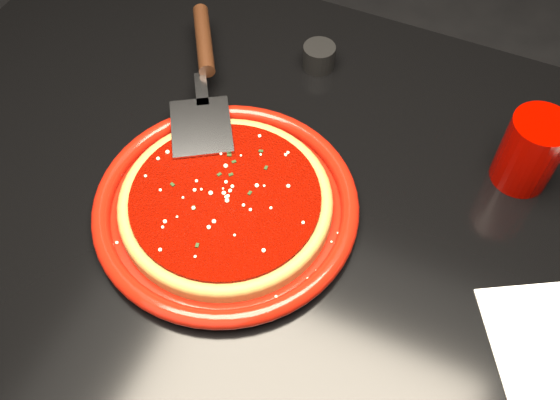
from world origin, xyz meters
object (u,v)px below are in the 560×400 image
at_px(plate, 226,205).
at_px(cup, 530,151).
at_px(ramekin, 319,57).
at_px(table, 293,330).
at_px(pizza_server, 204,77).

xyz_separation_m(plate, cup, (0.32, 0.21, 0.04)).
height_order(cup, ramekin, cup).
xyz_separation_m(table, cup, (0.24, 0.17, 0.43)).
height_order(table, pizza_server, pizza_server).
relative_size(table, plate, 3.62).
bearing_deg(cup, pizza_server, -174.25).
bearing_deg(plate, cup, 32.59).
relative_size(plate, ramekin, 6.94).
bearing_deg(ramekin, table, -73.09).
relative_size(plate, cup, 3.23).
height_order(plate, pizza_server, pizza_server).
distance_m(pizza_server, cup, 0.44).
bearing_deg(ramekin, cup, -15.09).
bearing_deg(pizza_server, ramekin, 14.63).
xyz_separation_m(plate, pizza_server, (-0.12, 0.16, 0.03)).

